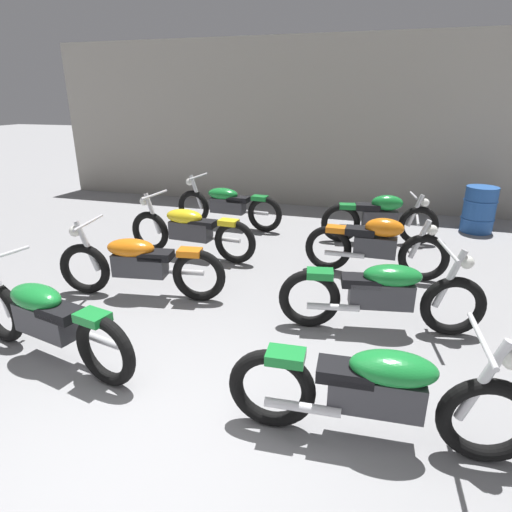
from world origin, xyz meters
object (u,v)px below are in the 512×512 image
at_px(motorcycle_left_row_1, 139,263).
at_px(motorcycle_left_row_2, 190,229).
at_px(motorcycle_right_row_2, 376,245).
at_px(motorcycle_left_row_3, 227,205).
at_px(motorcycle_right_row_1, 382,293).
at_px(motorcycle_right_row_3, 380,217).
at_px(motorcycle_right_row_0, 377,391).
at_px(oil_drum, 479,210).
at_px(motorcycle_left_row_0, 46,318).

bearing_deg(motorcycle_left_row_1, motorcycle_left_row_2, 90.30).
bearing_deg(motorcycle_right_row_2, motorcycle_left_row_3, 149.87).
height_order(motorcycle_left_row_3, motorcycle_right_row_1, same).
relative_size(motorcycle_left_row_1, motorcycle_left_row_2, 1.00).
bearing_deg(motorcycle_right_row_3, motorcycle_right_row_0, -88.53).
height_order(motorcycle_right_row_3, oil_drum, motorcycle_right_row_3).
bearing_deg(motorcycle_right_row_0, motorcycle_left_row_2, 132.58).
bearing_deg(motorcycle_left_row_2, oil_drum, 31.48).
distance_m(motorcycle_left_row_0, motorcycle_right_row_1, 3.36).
relative_size(motorcycle_left_row_1, motorcycle_right_row_3, 1.10).
height_order(motorcycle_left_row_2, motorcycle_right_row_2, motorcycle_left_row_2).
height_order(motorcycle_left_row_1, motorcycle_right_row_3, motorcycle_left_row_1).
distance_m(motorcycle_right_row_2, oil_drum, 3.24).
distance_m(motorcycle_left_row_1, oil_drum, 6.26).
relative_size(motorcycle_left_row_0, motorcycle_right_row_1, 0.99).
height_order(motorcycle_right_row_0, motorcycle_right_row_1, same).
relative_size(motorcycle_left_row_0, motorcycle_right_row_2, 1.09).
bearing_deg(motorcycle_right_row_1, motorcycle_left_row_3, 132.50).
relative_size(motorcycle_right_row_0, motorcycle_right_row_3, 1.11).
xyz_separation_m(motorcycle_left_row_2, motorcycle_left_row_3, (-0.01, 1.70, 0.00)).
bearing_deg(motorcycle_left_row_0, motorcycle_left_row_1, 86.45).
xyz_separation_m(motorcycle_right_row_3, oil_drum, (1.74, 1.23, -0.03)).
relative_size(motorcycle_left_row_0, motorcycle_left_row_3, 0.99).
height_order(motorcycle_left_row_0, motorcycle_left_row_1, same).
xyz_separation_m(motorcycle_left_row_0, motorcycle_left_row_3, (0.08, 4.70, 0.00)).
relative_size(motorcycle_left_row_1, motorcycle_right_row_1, 1.00).
distance_m(motorcycle_right_row_1, oil_drum, 4.60).
distance_m(motorcycle_left_row_0, motorcycle_left_row_3, 4.70).
distance_m(motorcycle_right_row_0, motorcycle_right_row_2, 3.27).
distance_m(motorcycle_left_row_1, motorcycle_left_row_2, 1.51).
xyz_separation_m(motorcycle_right_row_0, motorcycle_right_row_1, (-0.01, 1.69, 0.00)).
height_order(motorcycle_right_row_1, motorcycle_right_row_2, motorcycle_right_row_1).
relative_size(motorcycle_right_row_1, motorcycle_right_row_2, 1.09).
height_order(motorcycle_right_row_1, oil_drum, motorcycle_right_row_1).
distance_m(motorcycle_left_row_3, motorcycle_right_row_3, 2.83).
relative_size(motorcycle_left_row_2, motorcycle_right_row_2, 1.10).
bearing_deg(motorcycle_right_row_0, motorcycle_left_row_3, 121.07).
bearing_deg(motorcycle_right_row_3, motorcycle_right_row_1, -87.93).
distance_m(motorcycle_left_row_3, motorcycle_right_row_0, 5.72).
height_order(motorcycle_left_row_1, motorcycle_left_row_2, same).
distance_m(motorcycle_left_row_0, motorcycle_right_row_3, 5.41).
distance_m(motorcycle_left_row_2, motorcycle_right_row_3, 3.22).
distance_m(motorcycle_left_row_1, motorcycle_right_row_1, 2.92).
height_order(motorcycle_left_row_0, motorcycle_right_row_2, motorcycle_left_row_0).
bearing_deg(motorcycle_right_row_2, motorcycle_right_row_0, -87.59).
relative_size(motorcycle_right_row_2, motorcycle_right_row_3, 1.01).
xyz_separation_m(motorcycle_left_row_1, oil_drum, (4.55, 4.30, -0.03)).
distance_m(motorcycle_right_row_0, motorcycle_right_row_3, 4.77).
xyz_separation_m(motorcycle_left_row_2, motorcycle_right_row_0, (2.94, -3.20, 0.00)).
bearing_deg(motorcycle_left_row_3, oil_drum, 13.46).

